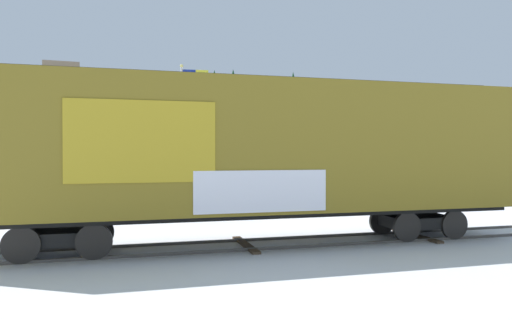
{
  "coord_description": "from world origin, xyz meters",
  "views": [
    {
      "loc": [
        -4.4,
        -13.25,
        2.71
      ],
      "look_at": [
        0.17,
        2.08,
        2.49
      ],
      "focal_mm": 33.0,
      "sensor_mm": 36.0,
      "label": 1
    }
  ],
  "objects_px": {
    "flagpole": "(187,116)",
    "parked_car_blue": "(220,197)",
    "parked_car_tan": "(55,200)",
    "freight_car": "(258,149)"
  },
  "relations": [
    {
      "from": "freight_car",
      "to": "flagpole",
      "type": "distance_m",
      "value": 11.91
    },
    {
      "from": "parked_car_blue",
      "to": "freight_car",
      "type": "bearing_deg",
      "value": -92.8
    },
    {
      "from": "parked_car_tan",
      "to": "parked_car_blue",
      "type": "height_order",
      "value": "parked_car_tan"
    },
    {
      "from": "freight_car",
      "to": "flagpole",
      "type": "xyz_separation_m",
      "value": [
        -0.4,
        11.76,
        1.87
      ]
    },
    {
      "from": "flagpole",
      "to": "parked_car_tan",
      "type": "xyz_separation_m",
      "value": [
        -5.94,
        -4.9,
        -3.84
      ]
    },
    {
      "from": "flagpole",
      "to": "parked_car_tan",
      "type": "bearing_deg",
      "value": -140.46
    },
    {
      "from": "flagpole",
      "to": "parked_car_blue",
      "type": "height_order",
      "value": "flagpole"
    },
    {
      "from": "freight_car",
      "to": "parked_car_tan",
      "type": "relative_size",
      "value": 3.88
    },
    {
      "from": "parked_car_blue",
      "to": "parked_car_tan",
      "type": "bearing_deg",
      "value": -179.81
    },
    {
      "from": "freight_car",
      "to": "parked_car_tan",
      "type": "height_order",
      "value": "freight_car"
    }
  ]
}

